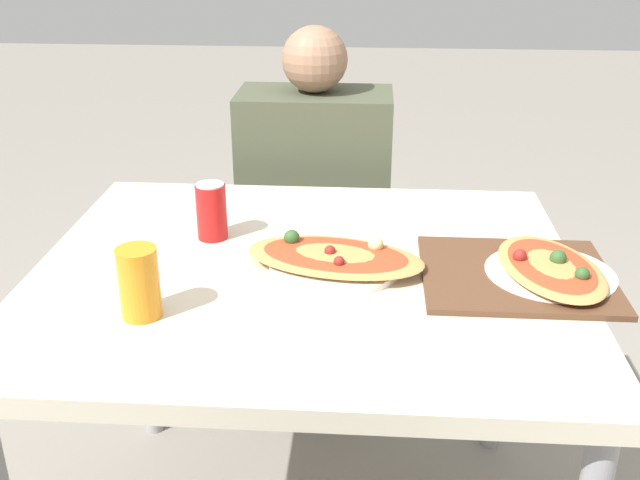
{
  "coord_description": "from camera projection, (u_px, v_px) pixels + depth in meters",
  "views": [
    {
      "loc": [
        0.12,
        -1.36,
        1.43
      ],
      "look_at": [
        0.03,
        0.0,
        0.82
      ],
      "focal_mm": 42.0,
      "sensor_mm": 36.0,
      "label": 1
    }
  ],
  "objects": [
    {
      "name": "dining_table",
      "position": [
        305.0,
        300.0,
        1.55
      ],
      "size": [
        1.09,
        0.94,
        0.76
      ],
      "color": "beige",
      "rests_on": "ground_plane"
    },
    {
      "name": "chair_far_seated",
      "position": [
        318.0,
        224.0,
        2.35
      ],
      "size": [
        0.4,
        0.4,
        0.91
      ],
      "rotation": [
        0.0,
        0.0,
        3.14
      ],
      "color": "#4C4C4C",
      "rests_on": "ground_plane"
    },
    {
      "name": "person_seated",
      "position": [
        315.0,
        189.0,
        2.18
      ],
      "size": [
        0.43,
        0.27,
        1.14
      ],
      "rotation": [
        0.0,
        0.0,
        3.14
      ],
      "color": "#2D2D38",
      "rests_on": "ground_plane"
    },
    {
      "name": "pizza_main",
      "position": [
        335.0,
        258.0,
        1.51
      ],
      "size": [
        0.4,
        0.27,
        0.06
      ],
      "color": "white",
      "rests_on": "dining_table"
    },
    {
      "name": "soda_can",
      "position": [
        212.0,
        211.0,
        1.62
      ],
      "size": [
        0.07,
        0.07,
        0.12
      ],
      "color": "red",
      "rests_on": "dining_table"
    },
    {
      "name": "drink_glass",
      "position": [
        139.0,
        283.0,
        1.31
      ],
      "size": [
        0.07,
        0.07,
        0.13
      ],
      "color": "orange",
      "rests_on": "dining_table"
    },
    {
      "name": "serving_tray",
      "position": [
        516.0,
        275.0,
        1.47
      ],
      "size": [
        0.37,
        0.32,
        0.01
      ],
      "color": "brown",
      "rests_on": "dining_table"
    },
    {
      "name": "pizza_second",
      "position": [
        551.0,
        270.0,
        1.46
      ],
      "size": [
        0.25,
        0.33,
        0.06
      ],
      "color": "white",
      "rests_on": "dining_table"
    }
  ]
}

